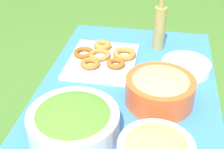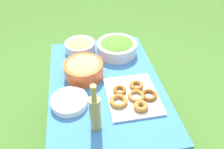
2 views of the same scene
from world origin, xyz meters
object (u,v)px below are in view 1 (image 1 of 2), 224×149
plate_stack (186,67)px  olive_oil_bottle (160,26)px  pasta_bowl (160,88)px  salad_bowl (73,121)px  donut_platter (103,58)px

plate_stack → olive_oil_bottle: bearing=-145.2°
pasta_bowl → plate_stack: size_ratio=1.21×
salad_bowl → olive_oil_bottle: bearing=159.9°
plate_stack → olive_oil_bottle: olive_oil_bottle is taller
plate_stack → salad_bowl: bearing=-38.5°
donut_platter → plate_stack: donut_platter is taller
salad_bowl → donut_platter: size_ratio=0.84×
donut_platter → olive_oil_bottle: olive_oil_bottle is taller
pasta_bowl → olive_oil_bottle: olive_oil_bottle is taller
pasta_bowl → donut_platter: (-0.29, -0.30, -0.05)m
salad_bowl → plate_stack: (-0.52, 0.41, -0.04)m
salad_bowl → plate_stack: size_ratio=1.41×
plate_stack → pasta_bowl: bearing=-23.2°
salad_bowl → plate_stack: salad_bowl is taller
salad_bowl → olive_oil_bottle: size_ratio=1.01×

